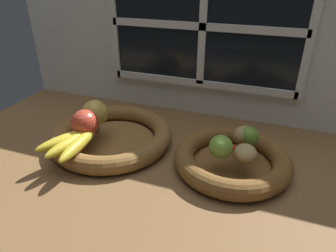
% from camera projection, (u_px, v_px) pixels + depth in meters
% --- Properties ---
extents(ground_plane, '(1.40, 0.90, 0.03)m').
position_uv_depth(ground_plane, '(174.00, 157.00, 0.88)').
color(ground_plane, brown).
extents(back_wall, '(1.40, 0.05, 0.55)m').
position_uv_depth(back_wall, '(204.00, 35.00, 0.99)').
color(back_wall, silver).
rests_on(back_wall, ground_plane).
extents(fruit_bowl_left, '(0.37, 0.37, 0.05)m').
position_uv_depth(fruit_bowl_left, '(112.00, 136.00, 0.91)').
color(fruit_bowl_left, brown).
rests_on(fruit_bowl_left, ground_plane).
extents(fruit_bowl_right, '(0.31, 0.31, 0.05)m').
position_uv_depth(fruit_bowl_right, '(232.00, 159.00, 0.80)').
color(fruit_bowl_right, brown).
rests_on(fruit_bowl_right, ground_plane).
extents(apple_red_front, '(0.08, 0.08, 0.08)m').
position_uv_depth(apple_red_front, '(85.00, 123.00, 0.84)').
color(apple_red_front, '#CC422D').
rests_on(apple_red_front, fruit_bowl_left).
extents(apple_golden_left, '(0.08, 0.08, 0.08)m').
position_uv_depth(apple_golden_left, '(95.00, 113.00, 0.90)').
color(apple_golden_left, gold).
rests_on(apple_golden_left, fruit_bowl_left).
extents(banana_bunch_front, '(0.12, 0.19, 0.03)m').
position_uv_depth(banana_bunch_front, '(73.00, 141.00, 0.80)').
color(banana_bunch_front, gold).
rests_on(banana_bunch_front, fruit_bowl_left).
extents(potato_back, '(0.09, 0.09, 0.05)m').
position_uv_depth(potato_back, '(245.00, 135.00, 0.81)').
color(potato_back, '#A38451').
rests_on(potato_back, fruit_bowl_right).
extents(potato_small, '(0.07, 0.07, 0.04)m').
position_uv_depth(potato_small, '(245.00, 153.00, 0.74)').
color(potato_small, tan).
rests_on(potato_small, fruit_bowl_right).
extents(lime_near, '(0.06, 0.06, 0.06)m').
position_uv_depth(lime_near, '(221.00, 147.00, 0.75)').
color(lime_near, '#7AAD3D').
rests_on(lime_near, fruit_bowl_right).
extents(lime_far, '(0.05, 0.05, 0.05)m').
position_uv_depth(lime_far, '(249.00, 136.00, 0.80)').
color(lime_far, olive).
rests_on(lime_far, fruit_bowl_right).
extents(chili_pepper, '(0.10, 0.08, 0.02)m').
position_uv_depth(chili_pepper, '(235.00, 148.00, 0.79)').
color(chili_pepper, red).
rests_on(chili_pepper, fruit_bowl_right).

